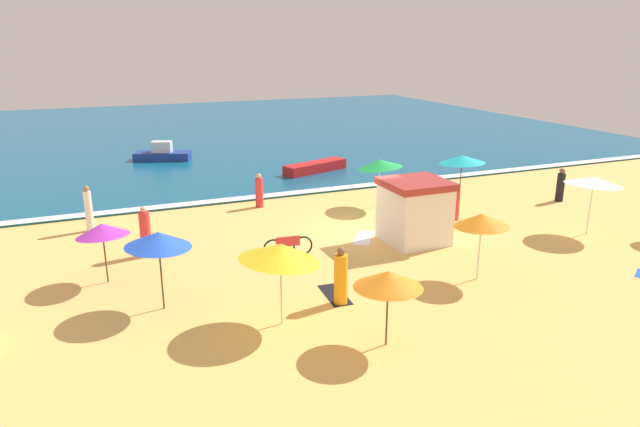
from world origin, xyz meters
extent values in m
plane|color=#EDBC60|center=(0.00, 0.00, 0.00)|extent=(60.00, 60.00, 0.00)
cube|color=#0F567A|center=(0.00, 28.00, 0.05)|extent=(60.00, 44.00, 0.10)
cube|color=white|center=(0.00, 6.30, 0.10)|extent=(57.00, 0.70, 0.01)
cube|color=white|center=(1.45, -1.97, 1.08)|extent=(2.21, 2.18, 2.17)
cube|color=#A5332D|center=(1.45, -1.97, 2.30)|extent=(2.32, 2.28, 0.26)
cylinder|color=silver|center=(-5.37, -6.29, 1.14)|extent=(0.05, 0.05, 2.27)
cone|color=yellow|center=(-5.37, -6.29, 2.09)|extent=(2.41, 2.38, 0.71)
cylinder|color=#4C3823|center=(6.49, 2.12, 1.09)|extent=(0.05, 0.05, 2.19)
cone|color=#19B7C6|center=(6.49, 2.12, 2.05)|extent=(3.03, 3.03, 0.50)
cylinder|color=silver|center=(2.48, 2.79, 1.09)|extent=(0.05, 0.05, 2.18)
cone|color=green|center=(2.48, 2.79, 2.03)|extent=(2.94, 2.94, 0.64)
cylinder|color=#4C3823|center=(-3.28, -8.37, 0.98)|extent=(0.05, 0.05, 1.97)
cone|color=orange|center=(-3.28, -8.37, 1.81)|extent=(2.34, 2.34, 0.49)
cylinder|color=silver|center=(8.33, -3.84, 1.14)|extent=(0.05, 0.05, 2.28)
cone|color=white|center=(8.33, -3.84, 2.18)|extent=(2.77, 2.76, 0.45)
cylinder|color=#4C3823|center=(-8.21, -4.09, 1.14)|extent=(0.05, 0.05, 2.28)
cone|color=blue|center=(-8.21, -4.09, 2.12)|extent=(2.00, 1.98, 0.55)
cylinder|color=#4C3823|center=(-9.61, -1.50, 0.96)|extent=(0.05, 0.05, 1.92)
cone|color=#B733C6|center=(-9.61, -1.50, 1.78)|extent=(2.07, 2.09, 0.53)
cylinder|color=silver|center=(1.48, -5.83, 1.08)|extent=(0.05, 0.05, 2.17)
cone|color=orange|center=(1.48, -5.83, 2.01)|extent=(2.38, 2.39, 0.50)
torus|color=black|center=(-4.04, -1.48, 0.33)|extent=(0.72, 0.13, 0.72)
torus|color=black|center=(-2.95, -1.59, 0.33)|extent=(0.72, 0.13, 0.72)
cube|color=red|center=(-3.50, -1.54, 0.55)|extent=(0.88, 0.15, 0.36)
cylinder|color=black|center=(10.94, 0.31, 0.68)|extent=(0.51, 0.51, 1.35)
sphere|color=brown|center=(10.94, 0.31, 1.47)|extent=(0.27, 0.27, 0.27)
cylinder|color=white|center=(-9.95, 4.18, 0.83)|extent=(0.39, 0.39, 1.67)
sphere|color=#9E6B47|center=(-9.95, 4.18, 1.78)|extent=(0.24, 0.24, 0.24)
cylinder|color=orange|center=(-3.35, -5.75, 0.76)|extent=(0.52, 0.52, 1.52)
sphere|color=brown|center=(-3.35, -5.75, 1.63)|extent=(0.24, 0.24, 0.24)
cylinder|color=red|center=(-8.16, 0.44, 0.81)|extent=(0.49, 0.49, 1.63)
sphere|color=#DBA884|center=(-8.16, 0.44, 1.73)|extent=(0.22, 0.22, 0.22)
cylinder|color=red|center=(-2.62, 4.87, 0.68)|extent=(0.38, 0.38, 1.36)
sphere|color=#DBA884|center=(-2.62, 4.87, 1.47)|extent=(0.25, 0.25, 0.25)
cylinder|color=white|center=(4.59, 1.46, 0.73)|extent=(0.48, 0.48, 1.46)
sphere|color=brown|center=(4.59, 1.46, 1.56)|extent=(0.24, 0.24, 0.24)
cylinder|color=red|center=(4.57, -0.26, 0.65)|extent=(0.43, 0.43, 1.31)
sphere|color=#DBA884|center=(4.57, -0.26, 1.42)|extent=(0.25, 0.25, 0.25)
cube|color=white|center=(-0.12, -0.87, 0.01)|extent=(1.51, 1.75, 0.01)
cube|color=black|center=(-3.28, -5.17, 0.01)|extent=(0.73, 1.65, 0.01)
cube|color=navy|center=(-5.31, 17.11, 0.35)|extent=(3.67, 2.41, 0.50)
cube|color=silver|center=(-5.31, 17.11, 0.94)|extent=(1.40, 1.14, 0.68)
cube|color=red|center=(2.35, 10.24, 0.38)|extent=(4.14, 2.25, 0.56)
camera|label=1|loc=(-9.82, -19.70, 7.48)|focal=32.13mm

